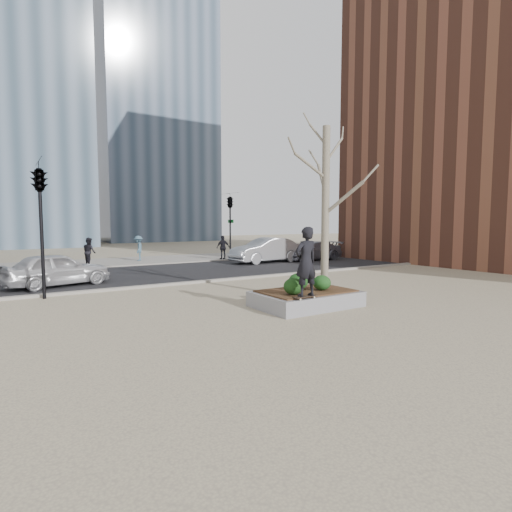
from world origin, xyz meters
TOP-DOWN VIEW (x-y plane):
  - ground at (0.00, 0.00)m, footprint 120.00×120.00m
  - street at (0.00, 10.00)m, footprint 60.00×8.00m
  - far_sidewalk at (0.00, 17.00)m, footprint 60.00×6.00m
  - planter at (1.00, 0.00)m, footprint 3.00×2.00m
  - planter_mulch at (1.00, 0.00)m, footprint 2.70×1.70m
  - sycamore_tree at (2.00, 0.30)m, footprint 2.80×2.80m
  - shrub_left at (0.21, -0.39)m, footprint 0.56×0.56m
  - shrub_middle at (0.85, 0.19)m, footprint 0.59×0.59m
  - shrub_right at (1.40, -0.25)m, footprint 0.53×0.53m
  - skateboard at (0.25, -0.88)m, footprint 0.79×0.26m
  - skateboarder at (0.25, -0.88)m, footprint 0.69×0.46m
  - police_car at (-4.83, 8.13)m, footprint 4.16×2.48m
  - car_silver at (7.32, 11.47)m, footprint 4.79×1.97m
  - car_third at (10.87, 11.21)m, footprint 4.34×2.00m
  - pedestrian_a at (-2.35, 15.39)m, footprint 0.78×0.91m
  - pedestrian_b at (0.94, 16.94)m, footprint 0.93×1.20m
  - pedestrian_c at (6.00, 14.70)m, footprint 0.96×0.42m
  - traffic_light_near at (-5.50, 5.60)m, footprint 0.60×2.48m
  - traffic_light_far at (6.50, 14.60)m, footprint 0.60×2.48m
  - building_glass_b at (12.00, 48.00)m, footprint 15.00×15.00m

SIDE VIEW (x-z plane):
  - ground at x=0.00m, z-range 0.00..0.00m
  - street at x=0.00m, z-range 0.00..0.02m
  - far_sidewalk at x=0.00m, z-range 0.00..0.02m
  - planter at x=1.00m, z-range 0.00..0.45m
  - planter_mulch at x=1.00m, z-range 0.45..0.49m
  - skateboard at x=0.25m, z-range 0.45..0.53m
  - car_third at x=10.87m, z-range 0.02..1.25m
  - police_car at x=-4.83m, z-range 0.02..1.34m
  - shrub_right at x=1.40m, z-range 0.49..0.94m
  - shrub_left at x=0.21m, z-range 0.49..0.96m
  - shrub_middle at x=0.85m, z-range 0.49..0.99m
  - car_silver at x=7.32m, z-range 0.02..1.56m
  - pedestrian_c at x=6.00m, z-range 0.02..1.65m
  - pedestrian_a at x=-2.35m, z-range 0.02..1.66m
  - pedestrian_b at x=0.94m, z-range 0.02..1.66m
  - skateboarder at x=0.25m, z-range 0.53..2.40m
  - traffic_light_near at x=-5.50m, z-range 0.00..4.50m
  - traffic_light_far at x=6.50m, z-range 0.00..4.50m
  - sycamore_tree at x=2.00m, z-range 0.49..7.09m
  - building_glass_b at x=12.00m, z-range 0.00..55.00m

